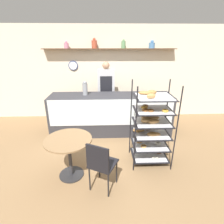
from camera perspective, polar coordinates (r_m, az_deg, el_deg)
name	(u,v)px	position (r m, az deg, el deg)	size (l,w,h in m)	color
ground_plane	(113,158)	(3.72, 0.23, -14.66)	(14.00, 14.00, 0.00)	olive
back_wall	(110,73)	(5.38, -0.76, 12.62)	(10.00, 0.30, 2.70)	beige
display_counter	(111,114)	(4.49, -0.35, -0.64)	(3.04, 0.74, 1.00)	#333338
pastry_rack	(151,126)	(3.33, 12.57, -4.50)	(0.73, 0.59, 1.58)	black
person_worker	(106,91)	(4.90, -1.90, 6.84)	(0.46, 0.23, 1.75)	#282833
cafe_table	(69,148)	(3.07, -13.87, -11.40)	(0.78, 0.78, 0.73)	#262628
cafe_chair	(101,163)	(2.73, -3.74, -16.14)	(0.51, 0.51, 0.86)	black
coffee_carafe	(85,88)	(4.37, -8.80, 7.65)	(0.12, 0.12, 0.34)	gray
donut_tray_counter	(149,95)	(4.38, 12.15, 5.49)	(0.52, 0.25, 0.05)	white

